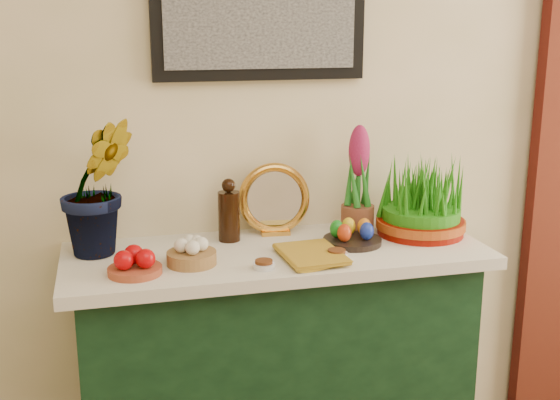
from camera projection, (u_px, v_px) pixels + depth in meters
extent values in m
cube|color=#FFE8BF|center=(336.00, 101.00, 2.53)|extent=(4.00, 0.04, 2.70)
cube|color=#153B1E|center=(277.00, 374.00, 2.46)|extent=(1.30, 0.45, 0.85)
cube|color=silver|center=(276.00, 254.00, 2.35)|extent=(1.40, 0.55, 0.04)
imported|color=#257F25|center=(97.00, 165.00, 2.22)|extent=(0.35, 0.32, 0.59)
cylinder|color=#9D4227|center=(135.00, 270.00, 2.11)|extent=(0.21, 0.21, 0.02)
cylinder|color=#9D6B3F|center=(192.00, 258.00, 2.19)|extent=(0.16, 0.16, 0.04)
cylinder|color=black|center=(229.00, 216.00, 2.41)|extent=(0.08, 0.08, 0.17)
sphere|color=black|center=(228.00, 185.00, 2.39)|extent=(0.05, 0.05, 0.05)
cube|color=gold|center=(275.00, 232.00, 2.50)|extent=(0.11, 0.06, 0.02)
torus|color=gold|center=(274.00, 199.00, 2.48)|extent=(0.26, 0.08, 0.26)
cylinder|color=silver|center=(275.00, 199.00, 2.48)|extent=(0.20, 0.04, 0.19)
imported|color=#AF861F|center=(284.00, 257.00, 2.21)|extent=(0.18, 0.26, 0.03)
cylinder|color=silver|center=(264.00, 266.00, 2.15)|extent=(0.07, 0.07, 0.02)
cylinder|color=#592D14|center=(264.00, 262.00, 2.15)|extent=(0.05, 0.05, 0.01)
cylinder|color=silver|center=(337.00, 255.00, 2.25)|extent=(0.07, 0.07, 0.02)
cylinder|color=#592D14|center=(337.00, 251.00, 2.25)|extent=(0.06, 0.06, 0.01)
cylinder|color=black|center=(352.00, 241.00, 2.39)|extent=(0.22, 0.22, 0.02)
ellipsoid|color=red|center=(344.00, 233.00, 2.34)|extent=(0.05, 0.05, 0.06)
ellipsoid|color=#172EA6|center=(367.00, 231.00, 2.36)|extent=(0.05, 0.05, 0.06)
ellipsoid|color=yellow|center=(349.00, 226.00, 2.42)|extent=(0.05, 0.05, 0.06)
ellipsoid|color=#18871F|center=(337.00, 229.00, 2.39)|extent=(0.05, 0.05, 0.06)
ellipsoid|color=orange|center=(364.00, 227.00, 2.41)|extent=(0.05, 0.05, 0.06)
cylinder|color=brown|center=(357.00, 218.00, 2.53)|extent=(0.12, 0.12, 0.10)
ellipsoid|color=#B22366|center=(359.00, 151.00, 2.46)|extent=(0.08, 0.08, 0.18)
cylinder|color=#7C0D02|center=(420.00, 226.00, 2.50)|extent=(0.30, 0.30, 0.06)
cylinder|color=#AA2311|center=(420.00, 223.00, 2.50)|extent=(0.32, 0.32, 0.03)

